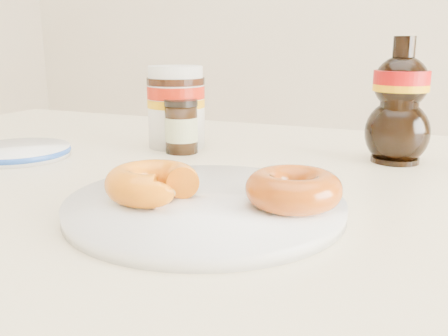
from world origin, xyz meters
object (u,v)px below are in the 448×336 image
at_px(plate, 205,205).
at_px(blue_rim_saucer, 18,151).
at_px(donut_whole, 294,189).
at_px(nutella_jar, 176,104).
at_px(dining_table, 203,240).
at_px(syrup_bottle, 400,101).
at_px(donut_bitten, 152,183).
at_px(dark_jar, 181,127).

relative_size(plate, blue_rim_saucer, 1.84).
height_order(donut_whole, nutella_jar, nutella_jar).
bearing_deg(plate, dining_table, 116.59).
xyz_separation_m(donut_whole, blue_rim_saucer, (-0.46, 0.10, -0.02)).
xyz_separation_m(dining_table, syrup_bottle, (0.22, 0.20, 0.17)).
height_order(donut_bitten, donut_whole, same).
bearing_deg(blue_rim_saucer, donut_whole, -12.67).
distance_m(donut_bitten, donut_whole, 0.14).
bearing_deg(donut_whole, nutella_jar, 135.61).
distance_m(dark_jar, blue_rim_saucer, 0.25).
bearing_deg(blue_rim_saucer, nutella_jar, 41.53).
xyz_separation_m(syrup_bottle, dark_jar, (-0.32, -0.07, -0.05)).
relative_size(plate, nutella_jar, 2.15).
distance_m(plate, blue_rim_saucer, 0.39).
relative_size(nutella_jar, blue_rim_saucer, 0.86).
bearing_deg(plate, nutella_jar, 123.17).
height_order(plate, dark_jar, dark_jar).
height_order(donut_bitten, blue_rim_saucer, donut_bitten).
xyz_separation_m(plate, donut_bitten, (-0.05, -0.02, 0.02)).
bearing_deg(plate, syrup_bottle, 62.39).
distance_m(plate, donut_bitten, 0.06).
bearing_deg(dining_table, dark_jar, 127.05).
bearing_deg(plate, donut_bitten, -157.67).
height_order(dining_table, nutella_jar, nutella_jar).
distance_m(donut_whole, nutella_jar, 0.38).
relative_size(donut_bitten, syrup_bottle, 0.54).
height_order(donut_bitten, nutella_jar, nutella_jar).
relative_size(dining_table, syrup_bottle, 7.84).
distance_m(syrup_bottle, dark_jar, 0.33).
xyz_separation_m(donut_bitten, syrup_bottle, (0.21, 0.33, 0.06)).
distance_m(plate, syrup_bottle, 0.36).
distance_m(donut_bitten, blue_rim_saucer, 0.35).
distance_m(dining_table, syrup_bottle, 0.34).
distance_m(dining_table, nutella_jar, 0.26).
bearing_deg(dark_jar, dining_table, -52.95).
bearing_deg(syrup_bottle, dark_jar, -168.34).
xyz_separation_m(plate, blue_rim_saucer, (-0.37, 0.12, 0.00)).
relative_size(dining_table, donut_bitten, 14.49).
bearing_deg(donut_whole, dining_table, 145.84).
height_order(dining_table, donut_bitten, donut_bitten).
bearing_deg(dining_table, blue_rim_saucer, 179.24).
relative_size(dining_table, plate, 4.88).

